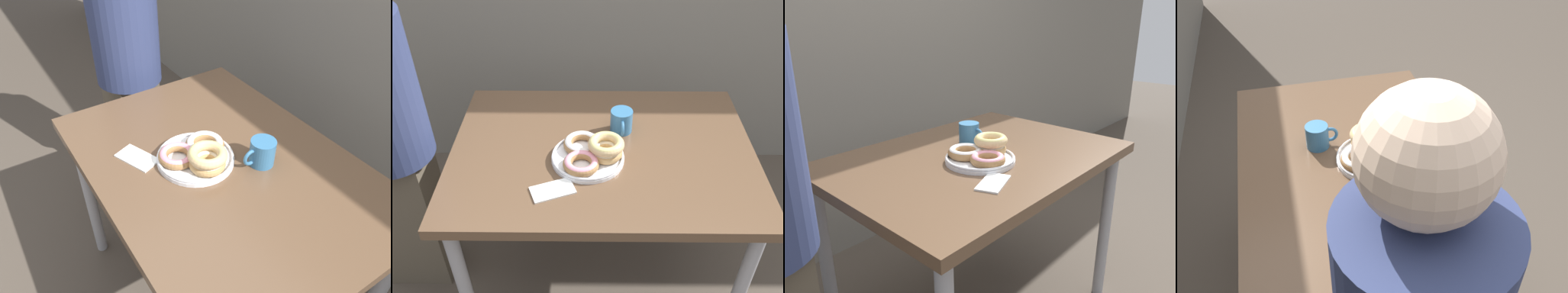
# 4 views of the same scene
# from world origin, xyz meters

# --- Properties ---
(dining_table) EXTENTS (1.11, 0.80, 0.77)m
(dining_table) POSITION_xyz_m (0.00, 0.19, 0.69)
(dining_table) COLOR brown
(dining_table) RESTS_ON ground_plane
(donut_plate) EXTENTS (0.28, 0.28, 0.09)m
(donut_plate) POSITION_xyz_m (-0.04, 0.13, 0.81)
(donut_plate) COLOR white
(donut_plate) RESTS_ON dining_table
(coffee_mug) EXTENTS (0.08, 0.12, 0.09)m
(coffee_mug) POSITION_xyz_m (0.07, 0.30, 0.82)
(coffee_mug) COLOR teal
(coffee_mug) RESTS_ON dining_table
(napkin) EXTENTS (0.16, 0.12, 0.01)m
(napkin) POSITION_xyz_m (-0.17, -0.03, 0.78)
(napkin) COLOR white
(napkin) RESTS_ON dining_table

